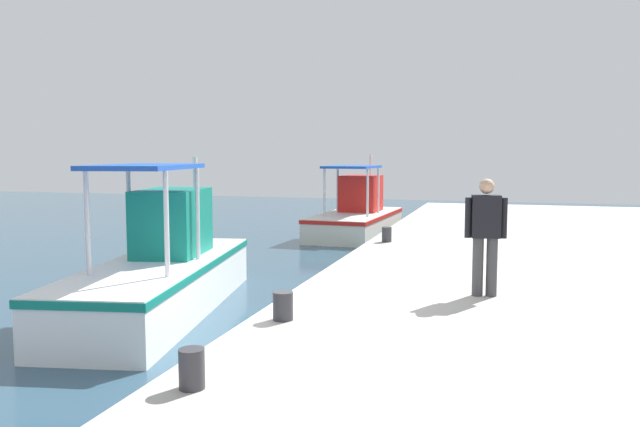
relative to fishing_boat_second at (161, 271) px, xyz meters
name	(u,v)px	position (x,y,z in m)	size (l,w,h in m)	color
fishing_boat_second	(161,271)	(0.00, 0.00, 0.00)	(6.39, 3.00, 2.82)	white
fishing_boat_third	(357,216)	(11.33, -1.05, -0.06)	(5.57, 2.43, 2.85)	silver
fisherman_standing	(486,232)	(-0.67, -5.77, 1.02)	(0.30, 0.60, 1.73)	#3F3F42
mooring_bollard_second	(192,369)	(-5.17, -3.37, 0.25)	(0.23, 0.23, 0.36)	#333338
mooring_bollard_third	(283,306)	(-2.76, -3.37, 0.25)	(0.26, 0.26, 0.36)	#333338
mooring_bollard_fourth	(387,234)	(4.48, -3.37, 0.24)	(0.23, 0.23, 0.35)	#333338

